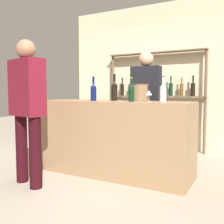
% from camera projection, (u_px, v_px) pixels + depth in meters
% --- Properties ---
extents(ground_plane, '(16.00, 16.00, 0.00)m').
position_uv_depth(ground_plane, '(112.00, 173.00, 3.57)').
color(ground_plane, '#B2A893').
extents(bar_counter, '(2.12, 0.68, 0.99)m').
position_uv_depth(bar_counter, '(112.00, 137.00, 3.53)').
color(bar_counter, '#997551').
rests_on(bar_counter, ground_plane).
extents(back_wall, '(3.72, 0.12, 2.80)m').
position_uv_depth(back_wall, '(158.00, 77.00, 5.17)').
color(back_wall, beige).
rests_on(back_wall, ground_plane).
extents(back_shelf, '(1.90, 0.18, 1.86)m').
position_uv_depth(back_shelf, '(155.00, 87.00, 5.03)').
color(back_shelf, brown).
rests_on(back_shelf, ground_plane).
extents(counter_bottle_0, '(0.08, 0.08, 0.31)m').
position_uv_depth(counter_bottle_0, '(163.00, 92.00, 3.20)').
color(counter_bottle_0, silver).
rests_on(counter_bottle_0, bar_counter).
extents(counter_bottle_1, '(0.08, 0.08, 0.33)m').
position_uv_depth(counter_bottle_1, '(93.00, 92.00, 3.53)').
color(counter_bottle_1, '#0F1956').
rests_on(counter_bottle_1, bar_counter).
extents(counter_bottle_2, '(0.09, 0.09, 0.36)m').
position_uv_depth(counter_bottle_2, '(114.00, 91.00, 3.58)').
color(counter_bottle_2, black).
rests_on(counter_bottle_2, bar_counter).
extents(counter_bottle_3, '(0.07, 0.07, 0.30)m').
position_uv_depth(counter_bottle_3, '(131.00, 92.00, 3.25)').
color(counter_bottle_3, black).
rests_on(counter_bottle_3, bar_counter).
extents(wine_glass, '(0.08, 0.08, 0.14)m').
position_uv_depth(wine_glass, '(149.00, 93.00, 3.19)').
color(wine_glass, silver).
rests_on(wine_glass, bar_counter).
extents(ice_bucket, '(0.23, 0.23, 0.22)m').
position_uv_depth(ice_bucket, '(140.00, 93.00, 3.46)').
color(ice_bucket, '#846647').
rests_on(ice_bucket, bar_counter).
extents(customer_left, '(0.54, 0.34, 1.71)m').
position_uv_depth(customer_left, '(27.00, 102.00, 3.06)').
color(customer_left, black).
rests_on(customer_left, ground_plane).
extents(server_behind_counter, '(0.46, 0.23, 1.73)m').
position_uv_depth(server_behind_counter, '(146.00, 97.00, 4.13)').
color(server_behind_counter, black).
rests_on(server_behind_counter, ground_plane).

